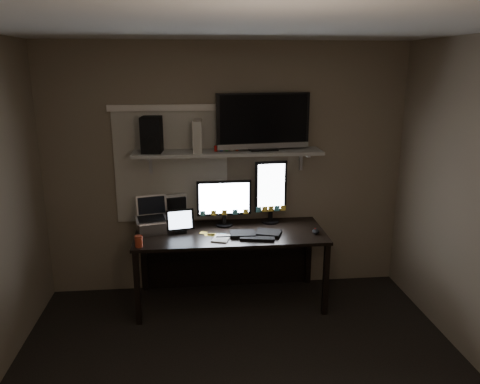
{
  "coord_description": "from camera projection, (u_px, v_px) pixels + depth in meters",
  "views": [
    {
      "loc": [
        -0.33,
        -2.77,
        2.27
      ],
      "look_at": [
        0.08,
        1.25,
        1.17
      ],
      "focal_mm": 35.0,
      "sensor_mm": 36.0,
      "label": 1
    }
  ],
  "objects": [
    {
      "name": "notepad",
      "position": [
        221.0,
        238.0,
        4.28
      ],
      "size": [
        0.2,
        0.24,
        0.01
      ],
      "primitive_type": "cube",
      "rotation": [
        0.0,
        0.0,
        -0.33
      ],
      "color": "silver",
      "rests_on": "desk"
    },
    {
      "name": "speaker",
      "position": [
        152.0,
        135.0,
        4.35
      ],
      "size": [
        0.2,
        0.24,
        0.33
      ],
      "primitive_type": "cube",
      "rotation": [
        0.0,
        0.0,
        -0.08
      ],
      "color": "black",
      "rests_on": "wall_shelf"
    },
    {
      "name": "desk",
      "position": [
        229.0,
        244.0,
        4.63
      ],
      "size": [
        1.8,
        0.75,
        0.73
      ],
      "color": "black",
      "rests_on": "floor"
    },
    {
      "name": "game_console",
      "position": [
        197.0,
        136.0,
        4.39
      ],
      "size": [
        0.09,
        0.25,
        0.3
      ],
      "primitive_type": "cube",
      "rotation": [
        0.0,
        0.0,
        -0.06
      ],
      "color": "silver",
      "rests_on": "wall_shelf"
    },
    {
      "name": "tv",
      "position": [
        263.0,
        122.0,
        4.43
      ],
      "size": [
        0.91,
        0.27,
        0.54
      ],
      "primitive_type": "cube",
      "rotation": [
        0.0,
        0.0,
        0.12
      ],
      "color": "black",
      "rests_on": "wall_shelf"
    },
    {
      "name": "cup",
      "position": [
        139.0,
        241.0,
        4.09
      ],
      "size": [
        0.07,
        0.07,
        0.1
      ],
      "primitive_type": "cylinder",
      "rotation": [
        0.0,
        0.0,
        0.07
      ],
      "color": "maroon",
      "rests_on": "desk"
    },
    {
      "name": "file_sorter",
      "position": [
        174.0,
        209.0,
        4.68
      ],
      "size": [
        0.25,
        0.16,
        0.29
      ],
      "primitive_type": "cube",
      "rotation": [
        0.0,
        0.0,
        0.27
      ],
      "color": "black",
      "rests_on": "desk"
    },
    {
      "name": "ceiling",
      "position": [
        249.0,
        23.0,
        2.64
      ],
      "size": [
        3.6,
        3.6,
        0.0
      ],
      "primitive_type": "plane",
      "rotation": [
        3.14,
        0.0,
        0.0
      ],
      "color": "silver",
      "rests_on": "back_wall"
    },
    {
      "name": "mouse",
      "position": [
        316.0,
        231.0,
        4.43
      ],
      "size": [
        0.08,
        0.11,
        0.04
      ],
      "primitive_type": "ellipsoid",
      "rotation": [
        0.0,
        0.0,
        -0.16
      ],
      "color": "black",
      "rests_on": "desk"
    },
    {
      "name": "laptop",
      "position": [
        151.0,
        216.0,
        4.41
      ],
      "size": [
        0.34,
        0.3,
        0.33
      ],
      "primitive_type": "cube",
      "rotation": [
        0.0,
        0.0,
        0.23
      ],
      "color": "#A4A5A9",
      "rests_on": "desk"
    },
    {
      "name": "window_blinds",
      "position": [
        171.0,
        167.0,
        4.61
      ],
      "size": [
        1.1,
        0.02,
        1.1
      ],
      "primitive_type": "cube",
      "color": "beige",
      "rests_on": "back_wall"
    },
    {
      "name": "monitor_portrait",
      "position": [
        271.0,
        192.0,
        4.66
      ],
      "size": [
        0.33,
        0.1,
        0.64
      ],
      "primitive_type": "cube",
      "rotation": [
        0.0,
        0.0,
        0.11
      ],
      "color": "black",
      "rests_on": "desk"
    },
    {
      "name": "sticky_notes",
      "position": [
        214.0,
        235.0,
        4.39
      ],
      "size": [
        0.3,
        0.24,
        0.0
      ],
      "primitive_type": null,
      "rotation": [
        0.0,
        0.0,
        0.14
      ],
      "color": "yellow",
      "rests_on": "desk"
    },
    {
      "name": "back_wall",
      "position": [
        227.0,
        170.0,
        4.69
      ],
      "size": [
        3.6,
        0.0,
        3.6
      ],
      "primitive_type": "plane",
      "rotation": [
        1.57,
        0.0,
        0.0
      ],
      "color": "#786B56",
      "rests_on": "floor"
    },
    {
      "name": "monitor_landscape",
      "position": [
        224.0,
        203.0,
        4.59
      ],
      "size": [
        0.54,
        0.08,
        0.47
      ],
      "primitive_type": "cube",
      "rotation": [
        0.0,
        0.0,
        0.04
      ],
      "color": "black",
      "rests_on": "desk"
    },
    {
      "name": "keyboard",
      "position": [
        255.0,
        234.0,
        4.38
      ],
      "size": [
        0.51,
        0.28,
        0.03
      ],
      "primitive_type": "cube",
      "rotation": [
        0.0,
        0.0,
        -0.19
      ],
      "color": "black",
      "rests_on": "desk"
    },
    {
      "name": "tablet",
      "position": [
        180.0,
        221.0,
        4.42
      ],
      "size": [
        0.28,
        0.15,
        0.23
      ],
      "primitive_type": "cube",
      "rotation": [
        0.0,
        0.0,
        0.18
      ],
      "color": "black",
      "rests_on": "desk"
    },
    {
      "name": "wall_shelf",
      "position": [
        228.0,
        152.0,
        4.47
      ],
      "size": [
        1.8,
        0.35,
        0.03
      ],
      "primitive_type": "cube",
      "color": "#9F9F9B",
      "rests_on": "back_wall"
    },
    {
      "name": "bottles",
      "position": [
        226.0,
        145.0,
        4.42
      ],
      "size": [
        0.21,
        0.1,
        0.13
      ],
      "primitive_type": null,
      "rotation": [
        0.0,
        0.0,
        -0.25
      ],
      "color": "#A50F0C",
      "rests_on": "wall_shelf"
    }
  ]
}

